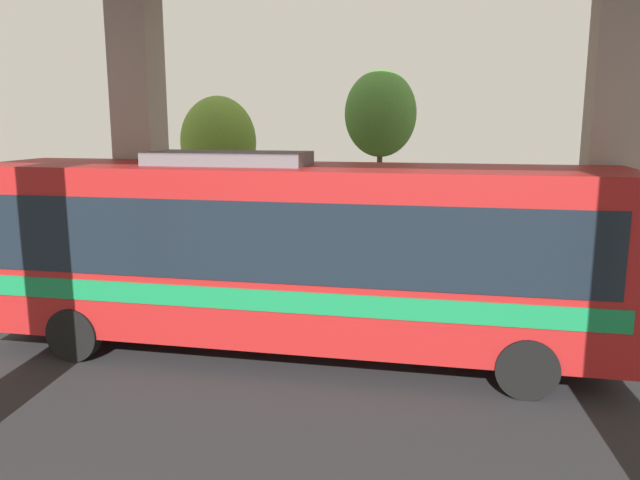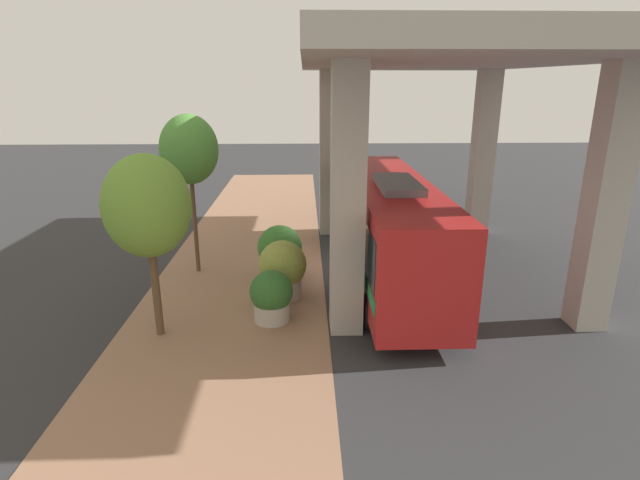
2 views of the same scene
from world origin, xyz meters
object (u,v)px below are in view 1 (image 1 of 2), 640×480
at_px(bus, 291,247).
at_px(planter_middle, 206,260).
at_px(planter_front, 342,261).
at_px(planter_back, 266,258).
at_px(street_tree_far, 380,115).
at_px(street_tree_near, 219,143).
at_px(fire_hydrant, 422,287).

height_order(bus, planter_middle, bus).
relative_size(planter_front, planter_back, 0.98).
relative_size(planter_middle, street_tree_far, 0.27).
relative_size(bus, planter_back, 6.13).
bearing_deg(street_tree_near, planter_middle, 13.32).
xyz_separation_m(planter_front, street_tree_near, (-3.20, -4.36, 2.77)).
distance_m(planter_middle, street_tree_far, 6.37).
height_order(planter_back, street_tree_near, street_tree_near).
height_order(planter_middle, street_tree_near, street_tree_near).
bearing_deg(planter_middle, street_tree_near, -166.68).
relative_size(planter_front, planter_middle, 1.21).
bearing_deg(street_tree_far, fire_hydrant, 22.18).
bearing_deg(fire_hydrant, street_tree_near, -119.55).
distance_m(bus, street_tree_far, 7.48).
bearing_deg(planter_middle, planter_back, 81.31).
bearing_deg(planter_back, planter_middle, -98.69).
bearing_deg(bus, fire_hydrant, 146.85).
bearing_deg(fire_hydrant, street_tree_far, -157.82).
relative_size(planter_back, street_tree_near, 0.38).
height_order(fire_hydrant, planter_front, planter_front).
bearing_deg(street_tree_far, planter_front, -10.05).
distance_m(planter_front, street_tree_far, 4.78).
bearing_deg(street_tree_far, bus, -6.98).
relative_size(bus, street_tree_near, 2.32).
relative_size(planter_front, street_tree_near, 0.37).
bearing_deg(planter_middle, planter_front, 88.63).
height_order(fire_hydrant, planter_back, planter_back).
xyz_separation_m(planter_back, street_tree_far, (-3.28, 2.45, 3.56)).
bearing_deg(bus, planter_middle, -140.24).
distance_m(fire_hydrant, street_tree_far, 5.54).
height_order(fire_hydrant, street_tree_far, street_tree_far).
xyz_separation_m(street_tree_near, street_tree_far, (0.09, 4.91, 0.82)).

